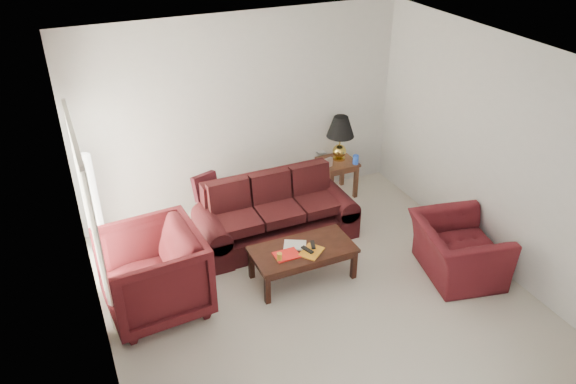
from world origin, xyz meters
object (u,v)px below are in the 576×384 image
(armchair_right, at_px, (457,250))
(coffee_table, at_px, (303,263))
(floor_lamp, at_px, (92,204))
(sofa, at_px, (276,212))
(end_table, at_px, (337,177))
(armchair_left, at_px, (153,274))

(armchair_right, relative_size, coffee_table, 0.87)
(floor_lamp, bearing_deg, sofa, -18.47)
(end_table, xyz_separation_m, armchair_right, (0.42, -2.49, 0.07))
(sofa, height_order, end_table, sofa)
(end_table, relative_size, armchair_left, 0.52)
(sofa, distance_m, floor_lamp, 2.51)
(sofa, height_order, armchair_left, armchair_left)
(floor_lamp, distance_m, armchair_right, 4.89)
(floor_lamp, relative_size, armchair_right, 1.30)
(floor_lamp, relative_size, coffee_table, 1.13)
(floor_lamp, bearing_deg, coffee_table, -36.64)
(end_table, bearing_deg, sofa, -150.07)
(end_table, relative_size, floor_lamp, 0.40)
(armchair_right, distance_m, coffee_table, 2.02)
(floor_lamp, relative_size, armchair_left, 1.28)
(floor_lamp, height_order, armchair_left, floor_lamp)
(armchair_left, bearing_deg, floor_lamp, -167.42)
(end_table, distance_m, coffee_table, 2.28)
(sofa, height_order, coffee_table, sofa)
(end_table, bearing_deg, coffee_table, -129.51)
(sofa, height_order, floor_lamp, floor_lamp)
(armchair_right, bearing_deg, floor_lamp, 72.09)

